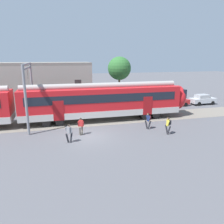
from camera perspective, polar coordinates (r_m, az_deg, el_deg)
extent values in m
plane|color=#515156|center=(20.37, -6.14, -6.39)|extent=(160.00, 160.00, 0.00)
cube|color=slate|center=(25.73, -27.22, -3.52)|extent=(80.00, 4.40, 0.01)
cube|color=#B7B2AD|center=(25.27, -2.49, 0.24)|extent=(18.00, 3.06, 0.70)
cube|color=red|center=(24.95, -2.53, 3.69)|extent=(18.00, 3.00, 2.40)
cube|color=black|center=(23.45, -1.76, 3.53)|extent=(16.56, 0.03, 0.90)
cube|color=maroon|center=(25.19, 9.31, 1.65)|extent=(1.10, 0.04, 2.10)
cube|color=maroon|center=(23.12, -13.79, 0.30)|extent=(1.10, 0.04, 2.10)
cylinder|color=#9C9793|center=(24.73, -2.56, 6.84)|extent=(17.64, 0.70, 0.70)
cube|color=black|center=(24.26, -8.88, 7.85)|extent=(0.70, 0.12, 0.40)
cylinder|color=black|center=(27.37, 10.49, -0.20)|extent=(0.90, 2.40, 0.90)
cylinder|color=black|center=(26.82, 7.77, -0.39)|extent=(0.90, 2.40, 0.90)
cylinder|color=black|center=(24.91, -13.52, -1.78)|extent=(0.90, 2.40, 0.90)
cylinder|color=black|center=(24.94, -16.74, -1.98)|extent=(0.90, 2.40, 0.90)
ellipsoid|color=red|center=(28.52, 16.64, 3.72)|extent=(1.80, 2.85, 2.95)
cube|color=black|center=(28.61, 17.33, 4.92)|extent=(0.40, 2.40, 1.00)
cylinder|color=#28282D|center=(19.13, -10.62, -6.56)|extent=(0.36, 0.35, 0.87)
cylinder|color=#28282D|center=(19.06, -11.59, -6.69)|extent=(0.36, 0.35, 0.87)
cube|color=gray|center=(18.86, -11.20, -4.61)|extent=(0.42, 0.43, 0.56)
cylinder|color=gray|center=(18.96, -11.85, -4.69)|extent=(0.24, 0.23, 0.52)
cylinder|color=gray|center=(18.79, -10.54, -4.81)|extent=(0.24, 0.23, 0.52)
sphere|color=tan|center=(18.75, -11.22, -3.46)|extent=(0.22, 0.22, 0.22)
sphere|color=black|center=(18.73, -11.27, -3.39)|extent=(0.20, 0.20, 0.20)
cylinder|color=#6B6051|center=(20.87, -7.80, -4.68)|extent=(0.22, 0.38, 0.87)
cylinder|color=#6B6051|center=(20.62, -8.37, -4.93)|extent=(0.22, 0.38, 0.87)
cube|color=red|center=(20.52, -8.15, -2.93)|extent=(0.40, 0.31, 0.56)
cylinder|color=red|center=(20.49, -8.78, -3.13)|extent=(0.14, 0.26, 0.52)
cylinder|color=red|center=(20.59, -7.51, -3.00)|extent=(0.14, 0.26, 0.52)
sphere|color=#9E7051|center=(20.43, -8.18, -1.87)|extent=(0.22, 0.22, 0.22)
sphere|color=black|center=(20.41, -8.19, -1.80)|extent=(0.20, 0.20, 0.20)
cylinder|color=#28282D|center=(22.58, 8.95, -3.26)|extent=(0.38, 0.24, 0.87)
cylinder|color=#28282D|center=(22.45, 9.72, -3.39)|extent=(0.38, 0.24, 0.87)
cube|color=navy|center=(22.32, 9.41, -1.58)|extent=(0.33, 0.41, 0.56)
cylinder|color=navy|center=(22.13, 9.69, -1.86)|extent=(0.26, 0.15, 0.52)
cylinder|color=navy|center=(22.53, 9.12, -1.56)|extent=(0.26, 0.15, 0.52)
sphere|color=brown|center=(22.21, 9.40, -0.62)|extent=(0.22, 0.22, 0.22)
sphere|color=black|center=(22.21, 9.45, -0.54)|extent=(0.20, 0.20, 0.20)
cube|color=maroon|center=(22.34, 9.87, -1.54)|extent=(0.23, 0.31, 0.40)
cylinder|color=#28282D|center=(21.53, 14.06, -4.39)|extent=(0.35, 0.36, 0.87)
cylinder|color=#28282D|center=(21.29, 14.62, -4.63)|extent=(0.35, 0.36, 0.87)
cube|color=gold|center=(21.20, 14.46, -2.69)|extent=(0.43, 0.42, 0.56)
cylinder|color=gold|center=(20.99, 14.47, -3.00)|extent=(0.23, 0.24, 0.52)
cylinder|color=gold|center=(21.44, 14.43, -2.64)|extent=(0.23, 0.24, 0.52)
sphere|color=brown|center=(21.10, 14.47, -1.67)|extent=(0.22, 0.22, 0.22)
sphere|color=black|center=(21.09, 14.52, -1.60)|extent=(0.20, 0.20, 0.20)
cube|color=black|center=(21.15, 14.92, -2.71)|extent=(0.31, 0.31, 0.40)
cube|color=#B22323|center=(33.98, 16.25, 2.58)|extent=(4.09, 1.87, 0.68)
cube|color=maroon|center=(33.79, 16.11, 3.59)|extent=(1.98, 1.55, 0.56)
cube|color=black|center=(34.33, 17.43, 3.59)|extent=(0.20, 1.37, 0.48)
cylinder|color=black|center=(35.37, 17.18, 2.38)|extent=(0.61, 0.23, 0.60)
cylinder|color=black|center=(34.14, 18.66, 1.86)|extent=(0.61, 0.23, 0.60)
cylinder|color=black|center=(34.02, 13.75, 2.17)|extent=(0.61, 0.23, 0.60)
cylinder|color=black|center=(32.74, 15.16, 1.62)|extent=(0.61, 0.23, 0.60)
cube|color=#B7BABF|center=(36.60, 22.60, 2.85)|extent=(4.07, 1.81, 0.68)
cube|color=#A1A3A8|center=(36.40, 22.51, 3.79)|extent=(1.96, 1.52, 0.56)
cube|color=black|center=(37.02, 23.65, 3.78)|extent=(0.18, 1.37, 0.48)
cylinder|color=black|center=(38.04, 23.27, 2.65)|extent=(0.61, 0.23, 0.60)
cylinder|color=black|center=(36.89, 24.80, 2.17)|extent=(0.61, 0.23, 0.60)
cylinder|color=black|center=(36.50, 20.28, 2.48)|extent=(0.61, 0.23, 0.60)
cylinder|color=black|center=(35.30, 21.78, 1.98)|extent=(0.61, 0.23, 0.60)
cylinder|color=gray|center=(21.34, -21.59, 2.71)|extent=(0.24, 0.24, 6.50)
cylinder|color=gray|center=(27.61, -20.08, 5.23)|extent=(0.24, 0.24, 6.50)
cube|color=gray|center=(24.17, -21.41, 11.61)|extent=(0.20, 6.40, 0.16)
cube|color=gray|center=(24.18, -21.32, 10.67)|extent=(0.20, 6.40, 0.16)
cylinder|color=black|center=(24.22, -21.19, 9.26)|extent=(0.03, 0.03, 1.00)
cube|color=gray|center=(33.74, -22.72, 6.04)|extent=(19.74, 5.00, 6.00)
cube|color=gray|center=(33.50, -23.25, 11.45)|extent=(19.74, 5.00, 0.40)
cylinder|color=brown|center=(37.61, 1.89, 6.26)|extent=(0.32, 0.32, 3.94)
sphere|color=#2D662D|center=(37.30, 1.94, 11.33)|extent=(3.88, 3.88, 3.88)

